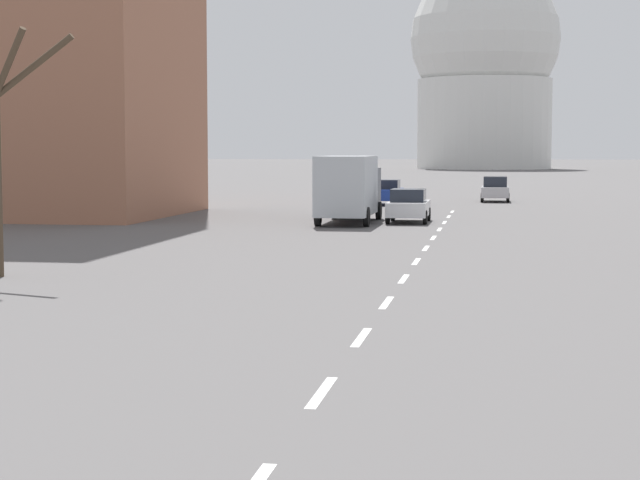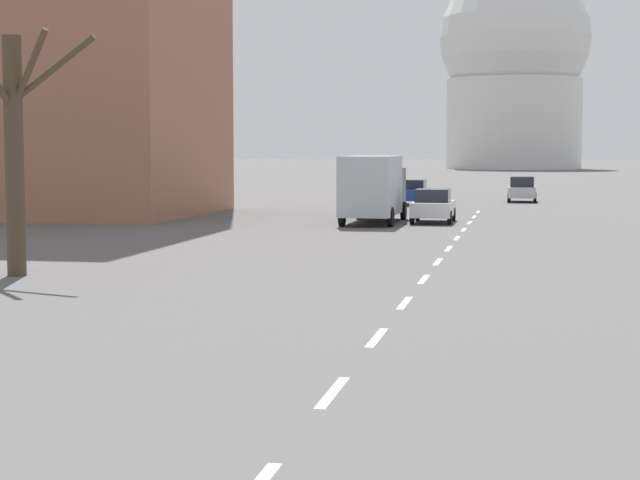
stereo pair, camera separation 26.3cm
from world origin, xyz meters
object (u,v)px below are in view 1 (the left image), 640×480
(sedan_near_left, at_px, (388,192))
(delivery_truck, at_px, (349,187))
(sedan_near_right, at_px, (409,205))
(sedan_mid_centre, at_px, (495,189))

(sedan_near_left, xyz_separation_m, delivery_truck, (-0.14, -17.03, 0.90))
(delivery_truck, bearing_deg, sedan_near_left, 89.54)
(sedan_near_right, distance_m, sedan_mid_centre, 21.79)
(sedan_near_right, bearing_deg, delivery_truck, -162.62)
(sedan_near_left, relative_size, sedan_near_right, 1.02)
(sedan_mid_centre, distance_m, delivery_truck, 23.28)
(sedan_near_left, distance_m, sedan_near_right, 16.39)
(sedan_near_left, height_order, delivery_truck, delivery_truck)
(sedan_mid_centre, relative_size, delivery_truck, 0.53)
(delivery_truck, bearing_deg, sedan_mid_centre, 73.19)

